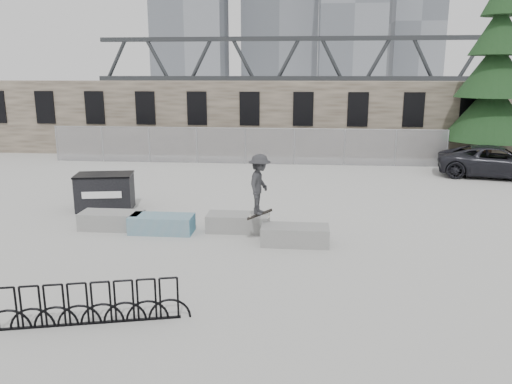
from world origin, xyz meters
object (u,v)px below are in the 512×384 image
at_px(planter_center_left, 162,223).
at_px(dumpster, 105,192).
at_px(planter_center_right, 238,222).
at_px(spruce_tree, 495,79).
at_px(planter_far_left, 112,220).
at_px(planter_offset, 295,234).
at_px(skateboarder, 260,184).
at_px(suv, 497,162).
at_px(bike_rack, 90,304).

height_order(planter_center_left, dumpster, dumpster).
bearing_deg(planter_center_right, spruce_tree, 47.21).
xyz_separation_m(dumpster, spruce_tree, (17.50, 11.07, 3.99)).
height_order(planter_far_left, planter_offset, same).
bearing_deg(skateboarder, planter_far_left, 91.19).
bearing_deg(suv, bike_rack, 153.06).
distance_m(planter_center_left, dumpster, 3.84).
bearing_deg(planter_far_left, bike_rack, -72.59).
distance_m(planter_center_right, planter_offset, 2.17).
xyz_separation_m(dumpster, bike_rack, (3.07, -8.55, -0.24)).
distance_m(planter_center_right, dumpster, 5.70).
distance_m(planter_center_left, bike_rack, 6.01).
relative_size(dumpster, bike_rack, 0.57).
bearing_deg(planter_center_left, planter_far_left, 171.88).
xyz_separation_m(dumpster, suv, (16.77, 7.52, 0.08)).
xyz_separation_m(planter_far_left, suv, (15.66, 9.81, 0.46)).
relative_size(planter_offset, dumpster, 0.89).
distance_m(planter_far_left, spruce_tree, 21.60).
xyz_separation_m(planter_offset, bike_rack, (-4.04, -5.26, 0.14)).
bearing_deg(spruce_tree, planter_offset, -125.88).
xyz_separation_m(planter_offset, suv, (9.66, 10.81, 0.46)).
bearing_deg(planter_center_left, dumpster, 138.36).
relative_size(spruce_tree, skateboarder, 5.81).
xyz_separation_m(bike_rack, spruce_tree, (14.43, 19.62, 4.23)).
height_order(planter_far_left, bike_rack, bike_rack).
bearing_deg(suv, skateboarder, 148.32).
xyz_separation_m(suv, skateboarder, (-10.73, -10.66, 1.01)).
height_order(planter_far_left, spruce_tree, spruce_tree).
height_order(spruce_tree, suv, spruce_tree).
xyz_separation_m(planter_far_left, skateboarder, (4.93, -0.85, 1.47)).
bearing_deg(planter_far_left, suv, 32.07).
relative_size(planter_center_left, planter_center_right, 1.00).
height_order(bike_rack, spruce_tree, spruce_tree).
bearing_deg(bike_rack, spruce_tree, 53.67).
height_order(bike_rack, suv, suv).
height_order(planter_far_left, planter_center_left, same).
bearing_deg(dumpster, skateboarder, -38.39).
height_order(planter_center_right, dumpster, dumpster).
relative_size(spruce_tree, suv, 2.09).
bearing_deg(planter_center_left, bike_rack, -87.99).
bearing_deg(bike_rack, suv, 49.55).
relative_size(planter_offset, spruce_tree, 0.17).
bearing_deg(planter_center_left, planter_offset, -9.96).
relative_size(dumpster, spruce_tree, 0.20).
relative_size(planter_far_left, skateboarder, 1.01).
distance_m(dumpster, bike_rack, 9.09).
distance_m(planter_center_right, bike_rack, 6.77).
bearing_deg(planter_offset, planter_far_left, 170.58).
relative_size(planter_center_left, skateboarder, 1.01).
height_order(spruce_tree, skateboarder, spruce_tree).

